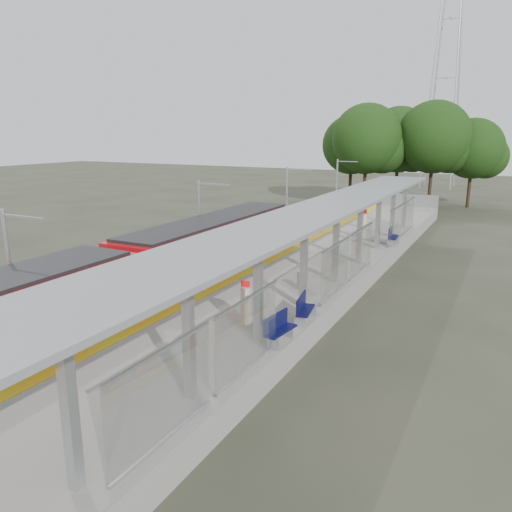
{
  "coord_description": "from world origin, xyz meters",
  "views": [
    {
      "loc": [
        9.17,
        -4.0,
        7.96
      ],
      "look_at": [
        -1.26,
        16.13,
        2.3
      ],
      "focal_mm": 35.0,
      "sensor_mm": 36.0,
      "label": 1
    }
  ],
  "objects_px": {
    "info_pillar_far": "(363,226)",
    "litter_bin": "(301,280)",
    "info_pillar_near": "(245,305)",
    "bench_mid": "(304,308)",
    "bench_far": "(392,235)",
    "bench_near": "(278,328)",
    "train": "(120,283)"
  },
  "relations": [
    {
      "from": "info_pillar_near",
      "to": "info_pillar_far",
      "type": "relative_size",
      "value": 0.85
    },
    {
      "from": "bench_far",
      "to": "litter_bin",
      "type": "distance_m",
      "value": 11.36
    },
    {
      "from": "info_pillar_near",
      "to": "bench_mid",
      "type": "bearing_deg",
      "value": 27.92
    },
    {
      "from": "bench_mid",
      "to": "litter_bin",
      "type": "xyz_separation_m",
      "value": [
        -1.57,
        3.63,
        -0.11
      ]
    },
    {
      "from": "bench_far",
      "to": "info_pillar_far",
      "type": "xyz_separation_m",
      "value": [
        -2.15,
        0.99,
        0.27
      ]
    },
    {
      "from": "litter_bin",
      "to": "info_pillar_near",
      "type": "bearing_deg",
      "value": -92.91
    },
    {
      "from": "bench_near",
      "to": "info_pillar_far",
      "type": "distance_m",
      "value": 18.25
    },
    {
      "from": "info_pillar_far",
      "to": "bench_mid",
      "type": "bearing_deg",
      "value": -92.25
    },
    {
      "from": "info_pillar_near",
      "to": "litter_bin",
      "type": "height_order",
      "value": "info_pillar_near"
    },
    {
      "from": "info_pillar_far",
      "to": "litter_bin",
      "type": "distance_m",
      "value": 12.26
    },
    {
      "from": "train",
      "to": "bench_mid",
      "type": "distance_m",
      "value": 7.42
    },
    {
      "from": "info_pillar_near",
      "to": "litter_bin",
      "type": "distance_m",
      "value": 4.88
    },
    {
      "from": "bench_near",
      "to": "info_pillar_near",
      "type": "distance_m",
      "value": 2.09
    },
    {
      "from": "bench_mid",
      "to": "litter_bin",
      "type": "bearing_deg",
      "value": 103.36
    },
    {
      "from": "bench_near",
      "to": "litter_bin",
      "type": "distance_m",
      "value": 6.09
    },
    {
      "from": "bench_far",
      "to": "litter_bin",
      "type": "xyz_separation_m",
      "value": [
        -1.56,
        -11.25,
        -0.17
      ]
    },
    {
      "from": "bench_mid",
      "to": "info_pillar_far",
      "type": "distance_m",
      "value": 16.01
    },
    {
      "from": "info_pillar_far",
      "to": "litter_bin",
      "type": "xyz_separation_m",
      "value": [
        0.59,
        -12.24,
        -0.44
      ]
    },
    {
      "from": "bench_near",
      "to": "train",
      "type": "bearing_deg",
      "value": -174.72
    },
    {
      "from": "info_pillar_near",
      "to": "litter_bin",
      "type": "relative_size",
      "value": 2.03
    },
    {
      "from": "bench_mid",
      "to": "bench_far",
      "type": "relative_size",
      "value": 0.92
    },
    {
      "from": "info_pillar_near",
      "to": "litter_bin",
      "type": "xyz_separation_m",
      "value": [
        0.25,
        4.86,
        -0.31
      ]
    },
    {
      "from": "litter_bin",
      "to": "train",
      "type": "bearing_deg",
      "value": -134.25
    },
    {
      "from": "bench_mid",
      "to": "info_pillar_far",
      "type": "xyz_separation_m",
      "value": [
        -2.16,
        15.86,
        0.32
      ]
    },
    {
      "from": "bench_near",
      "to": "litter_bin",
      "type": "bearing_deg",
      "value": 111.77
    },
    {
      "from": "bench_mid",
      "to": "train",
      "type": "bearing_deg",
      "value": -173.88
    },
    {
      "from": "bench_mid",
      "to": "bench_far",
      "type": "distance_m",
      "value": 14.88
    },
    {
      "from": "info_pillar_near",
      "to": "info_pillar_far",
      "type": "distance_m",
      "value": 17.1
    },
    {
      "from": "bench_near",
      "to": "info_pillar_near",
      "type": "xyz_separation_m",
      "value": [
        -1.82,
        1.02,
        0.19
      ]
    },
    {
      "from": "bench_near",
      "to": "bench_mid",
      "type": "bearing_deg",
      "value": 96.79
    },
    {
      "from": "train",
      "to": "bench_far",
      "type": "height_order",
      "value": "train"
    },
    {
      "from": "bench_mid",
      "to": "info_pillar_near",
      "type": "distance_m",
      "value": 2.21
    }
  ]
}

